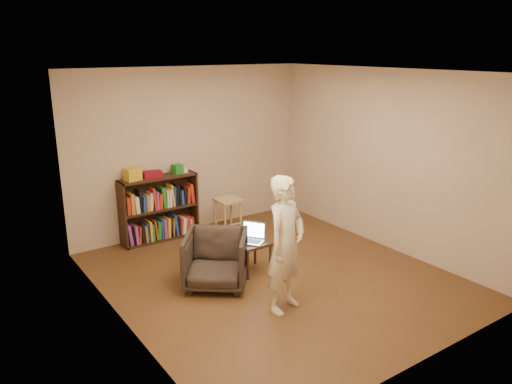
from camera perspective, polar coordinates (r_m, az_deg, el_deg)
floor at (r=6.58m, az=2.12°, el=-9.66°), size 4.50×4.50×0.00m
ceiling at (r=5.93m, az=2.38°, el=13.59°), size 4.50×4.50×0.00m
wall_back at (r=7.99m, az=-7.52°, el=4.74°), size 4.00×0.00×4.00m
wall_left at (r=5.22m, az=-15.62°, el=-1.92°), size 0.00×4.50×4.50m
wall_right at (r=7.47m, az=14.63°, el=3.55°), size 0.00×4.50×4.50m
bookshelf at (r=7.80m, az=-11.01°, el=-2.24°), size 1.20×0.30×1.00m
box_yellow at (r=7.48m, az=-13.91°, el=1.98°), size 0.25×0.20×0.18m
red_cloth at (r=7.60m, az=-11.72°, el=1.98°), size 0.31×0.26×0.09m
box_green at (r=7.76m, az=-8.98°, el=2.61°), size 0.16×0.16×0.14m
box_white at (r=7.82m, az=-8.30°, el=2.51°), size 0.11×0.11×0.08m
stool at (r=8.01m, az=-3.22°, el=-1.50°), size 0.37×0.37×0.54m
armchair at (r=6.24m, az=-4.62°, el=-7.71°), size 1.05×1.06×0.69m
side_table at (r=6.60m, az=-0.50°, el=-6.27°), size 0.41×0.41×0.42m
laptop at (r=6.57m, az=-0.47°, el=-5.13°), size 0.40×0.41×0.24m
person at (r=5.53m, az=3.42°, el=-6.00°), size 0.66×0.53×1.56m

